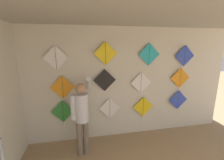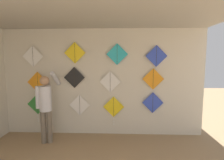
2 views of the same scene
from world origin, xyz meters
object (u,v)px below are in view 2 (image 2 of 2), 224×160
(kite_2, at_px, (114,108))
(kite_7, at_px, (153,79))
(kite_9, at_px, (75,53))
(kite_3, at_px, (153,103))
(kite_8, at_px, (33,56))
(kite_10, at_px, (117,54))
(kite_1, at_px, (80,105))
(kite_4, at_px, (38,82))
(kite_5, at_px, (74,78))
(shopkeeper, at_px, (46,103))
(kite_6, at_px, (110,82))
(kite_11, at_px, (156,56))
(kite_0, at_px, (38,106))

(kite_2, distance_m, kite_7, 1.28)
(kite_7, distance_m, kite_9, 2.13)
(kite_3, distance_m, kite_8, 3.35)
(kite_7, relative_size, kite_10, 1.00)
(kite_8, bearing_deg, kite_1, 0.00)
(kite_4, height_order, kite_5, kite_5)
(kite_7, bearing_deg, kite_10, 180.00)
(shopkeeper, relative_size, kite_6, 3.13)
(kite_4, bearing_deg, kite_5, 0.00)
(shopkeeper, relative_size, kite_11, 3.13)
(shopkeeper, bearing_deg, kite_5, 29.83)
(kite_1, xyz_separation_m, kite_7, (1.92, 0.00, 0.71))
(kite_6, relative_size, kite_9, 1.00)
(kite_0, bearing_deg, kite_4, 1.77)
(kite_5, xyz_separation_m, kite_8, (-1.08, 0.00, 0.55))
(kite_11, bearing_deg, kite_2, -179.95)
(kite_2, height_order, kite_11, kite_11)
(kite_5, height_order, kite_6, kite_5)
(kite_7, bearing_deg, kite_5, 180.00)
(kite_3, relative_size, kite_9, 1.00)
(kite_8, relative_size, kite_9, 1.00)
(kite_8, bearing_deg, kite_3, 0.00)
(kite_6, bearing_deg, shopkeeper, -161.48)
(kite_1, relative_size, kite_11, 1.00)
(kite_5, bearing_deg, kite_9, 0.00)
(kite_4, bearing_deg, kite_7, 0.00)
(kite_2, height_order, kite_4, kite_4)
(shopkeeper, height_order, kite_4, shopkeeper)
(kite_11, bearing_deg, kite_3, 180.00)
(kite_6, height_order, kite_9, kite_9)
(kite_8, bearing_deg, kite_9, 0.00)
(kite_2, height_order, kite_3, kite_3)
(kite_10, bearing_deg, kite_7, 0.00)
(kite_5, distance_m, kite_10, 1.27)
(kite_4, distance_m, kite_10, 2.22)
(shopkeeper, xyz_separation_m, kite_6, (1.51, 0.51, 0.45))
(kite_5, bearing_deg, kite_1, 0.00)
(kite_2, distance_m, kite_3, 1.04)
(kite_0, bearing_deg, kite_11, 0.02)
(shopkeeper, distance_m, kite_9, 1.43)
(kite_3, relative_size, kite_7, 1.00)
(kite_9, distance_m, kite_10, 1.09)
(shopkeeper, height_order, kite_11, kite_11)
(shopkeeper, bearing_deg, kite_9, 28.47)
(kite_1, height_order, kite_11, kite_11)
(kite_2, bearing_deg, kite_4, 179.97)
(kite_3, distance_m, kite_11, 1.21)
(kite_1, bearing_deg, kite_0, -179.95)
(shopkeeper, height_order, kite_10, kite_10)
(kite_1, height_order, kite_2, kite_1)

